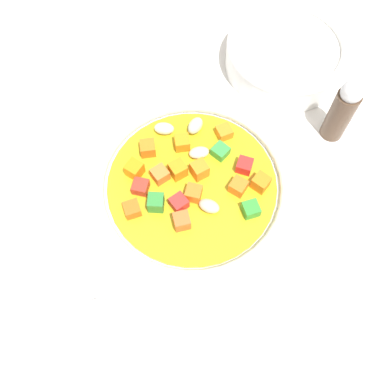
% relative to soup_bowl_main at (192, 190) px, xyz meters
% --- Properties ---
extents(ground_plane, '(1.40, 1.40, 0.02)m').
position_rel_soup_bowl_main_xyz_m(ground_plane, '(0.00, 0.00, -0.04)').
color(ground_plane, silver).
extents(soup_bowl_main, '(0.21, 0.21, 0.06)m').
position_rel_soup_bowl_main_xyz_m(soup_bowl_main, '(0.00, 0.00, 0.00)').
color(soup_bowl_main, white).
rests_on(soup_bowl_main, ground_plane).
extents(spoon, '(0.16, 0.19, 0.01)m').
position_rel_soup_bowl_main_xyz_m(spoon, '(0.07, -0.15, -0.02)').
color(spoon, silver).
rests_on(spoon, ground_plane).
extents(side_bowl_small, '(0.15, 0.15, 0.04)m').
position_rel_soup_bowl_main_xyz_m(side_bowl_small, '(-0.18, 0.14, -0.01)').
color(side_bowl_small, white).
rests_on(side_bowl_small, ground_plane).
extents(pepper_shaker, '(0.03, 0.03, 0.09)m').
position_rel_soup_bowl_main_xyz_m(pepper_shaker, '(-0.07, 0.18, 0.02)').
color(pepper_shaker, '#4C3828').
rests_on(pepper_shaker, ground_plane).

